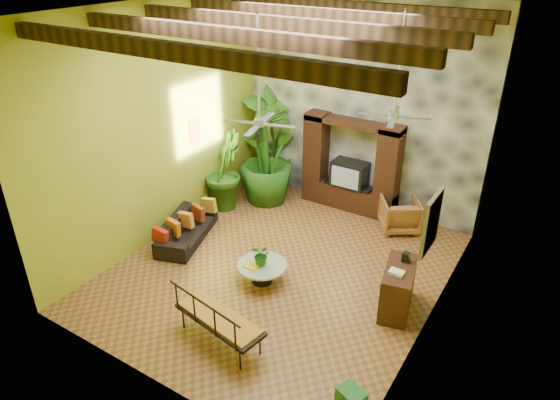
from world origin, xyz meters
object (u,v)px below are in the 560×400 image
Objects in this scene: tall_plant_b at (224,171)px; ceiling_fan_front at (259,111)px; sofa at (187,228)px; coffee_table at (262,270)px; entertainment_center at (350,172)px; wicker_armchair at (400,215)px; iron_bench at (216,318)px; ceiling_fan_back at (395,104)px; tall_plant_a at (273,138)px; green_bin at (351,399)px; side_console at (398,289)px; tall_plant_c at (266,157)px.

ceiling_fan_front is at bearing -38.88° from tall_plant_b.
sofa is 2.32m from coffee_table.
coffee_table is at bearing -57.54° from ceiling_fan_front.
coffee_table is at bearing -91.47° from entertainment_center.
entertainment_center is 2.48× the size of coffee_table.
iron_bench reaches higher than wicker_armchair.
ceiling_fan_back is 4.76m from tall_plant_a.
tall_plant_b reaches higher than iron_bench.
tall_plant_b is at bearing -17.57° from wicker_armchair.
iron_bench is (2.61, -2.20, 0.25)m from sofa.
tall_plant_a is 2.87× the size of coffee_table.
entertainment_center is 1.29× the size of ceiling_fan_front.
entertainment_center is 4.13m from sofa.
tall_plant_b is (-4.24, 0.37, -2.44)m from ceiling_fan_back.
tall_plant_a is at bearing 120.06° from coffee_table.
tall_plant_a is 6.10m from iron_bench.
entertainment_center is at bearing -54.19° from sofa.
sofa reaches higher than coffee_table.
wicker_armchair is at bearing -70.93° from sofa.
wicker_armchair is 3.86m from tall_plant_a.
wicker_armchair is 5.29m from iron_bench.
entertainment_center is 6.25× the size of green_bin.
wicker_armchair is at bearing 103.03° from green_bin.
iron_bench is at bearing -144.17° from side_console.
tall_plant_c is (-3.38, -0.42, 0.82)m from wicker_armchair.
tall_plant_b is at bearing -149.33° from entertainment_center.
entertainment_center reaches higher than coffee_table.
green_bin is (0.24, -2.43, -0.28)m from side_console.
entertainment_center is 6.16m from green_bin.
ceiling_fan_front is 0.97× the size of tall_plant_b.
wicker_armchair is at bearing -13.86° from entertainment_center.
ceiling_fan_back is (1.60, -1.94, 2.44)m from entertainment_center.
iron_bench is (2.48, -5.51, -0.86)m from tall_plant_a.
coffee_table reaches higher than green_bin.
green_bin is (5.03, -2.21, -0.11)m from sofa.
side_console is at bearing -27.89° from tall_plant_c.
side_console is (4.80, 0.22, 0.16)m from sofa.
tall_plant_a reaches higher than coffee_table.
ceiling_fan_back is 3.41m from wicker_armchair.
sofa is 1.98× the size of coffee_table.
coffee_table is 0.87× the size of side_console.
ceiling_fan_back is at bearing -89.46° from sofa.
tall_plant_a is at bearing 179.65° from entertainment_center.
tall_plant_c is at bearing -26.86° from wicker_armchair.
sofa is at bearing 170.02° from coffee_table.
wicker_armchair is at bearing 97.19° from side_console.
coffee_table is at bearing -118.33° from sofa.
wicker_armchair is (1.46, -0.36, -0.58)m from entertainment_center.
iron_bench is at bearing -148.44° from sofa.
sofa is at bearing 3.44° from wicker_armchair.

